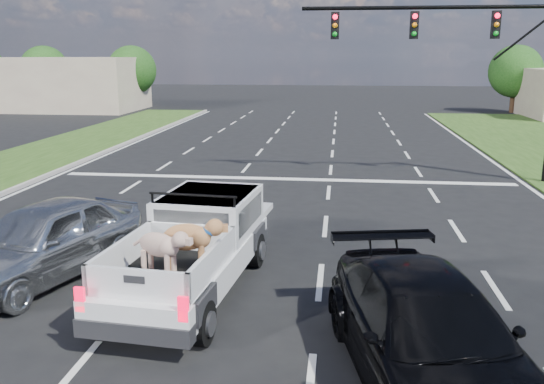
{
  "coord_description": "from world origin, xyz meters",
  "views": [
    {
      "loc": [
        2.07,
        -11.19,
        4.56
      ],
      "look_at": [
        0.51,
        2.0,
        1.4
      ],
      "focal_mm": 38.0,
      "sensor_mm": 36.0,
      "label": 1
    }
  ],
  "objects": [
    {
      "name": "traffic_signal",
      "position": [
        7.2,
        10.5,
        4.73
      ],
      "size": [
        9.11,
        0.31,
        7.0
      ],
      "color": "black",
      "rests_on": "ground"
    },
    {
      "name": "ground",
      "position": [
        0.0,
        0.0,
        0.0
      ],
      "size": [
        160.0,
        160.0,
        0.0
      ],
      "primitive_type": "plane",
      "color": "black",
      "rests_on": "ground"
    },
    {
      "name": "pickup_truck",
      "position": [
        -0.7,
        -0.74,
        0.92
      ],
      "size": [
        2.39,
        5.41,
        1.97
      ],
      "rotation": [
        0.0,
        0.0,
        -0.09
      ],
      "color": "black",
      "rests_on": "ground"
    },
    {
      "name": "tree_far_d",
      "position": [
        16.0,
        38.0,
        3.29
      ],
      "size": [
        4.2,
        4.2,
        5.4
      ],
      "color": "#332114",
      "rests_on": "ground"
    },
    {
      "name": "building_left",
      "position": [
        -20.0,
        36.0,
        2.2
      ],
      "size": [
        10.0,
        8.0,
        4.4
      ],
      "primitive_type": "cube",
      "color": "#BAAC8E",
      "rests_on": "ground"
    },
    {
      "name": "tree_far_b",
      "position": [
        -24.0,
        38.0,
        3.29
      ],
      "size": [
        4.2,
        4.2,
        5.4
      ],
      "color": "#332114",
      "rests_on": "ground"
    },
    {
      "name": "silver_sedan",
      "position": [
        -3.99,
        -0.42,
        0.82
      ],
      "size": [
        3.28,
        5.15,
        1.63
      ],
      "primitive_type": "imported",
      "rotation": [
        0.0,
        0.0,
        -0.31
      ],
      "color": "#A8ABAF",
      "rests_on": "ground"
    },
    {
      "name": "road_markings",
      "position": [
        0.0,
        6.56,
        0.01
      ],
      "size": [
        17.75,
        60.0,
        0.01
      ],
      "color": "silver",
      "rests_on": "ground"
    },
    {
      "name": "tree_far_c",
      "position": [
        -16.0,
        38.0,
        3.29
      ],
      "size": [
        4.2,
        4.2,
        5.4
      ],
      "color": "#332114",
      "rests_on": "ground"
    },
    {
      "name": "black_coupe",
      "position": [
        3.38,
        -3.65,
        0.77
      ],
      "size": [
        3.19,
        5.64,
        1.54
      ],
      "primitive_type": "imported",
      "rotation": [
        0.0,
        0.0,
        0.2
      ],
      "color": "black",
      "rests_on": "ground"
    }
  ]
}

